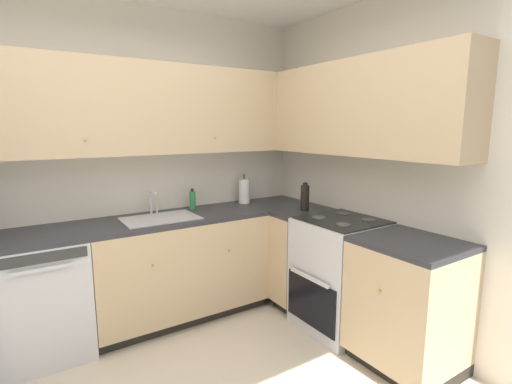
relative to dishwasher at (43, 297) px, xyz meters
name	(u,v)px	position (x,y,z in m)	size (l,w,h in m)	color
wall_back	(113,167)	(0.61, 0.33, 0.89)	(3.65, 0.05, 2.66)	silver
wall_right	(430,174)	(2.41, -1.42, 0.89)	(0.05, 3.55, 2.66)	silver
dishwasher	(43,297)	(0.00, 0.00, 0.00)	(0.60, 0.63, 0.88)	silver
lower_cabinets_back	(179,268)	(1.05, 0.00, 0.00)	(1.48, 0.62, 0.88)	tan
countertop_back	(177,218)	(1.04, 0.00, 0.46)	(2.69, 0.60, 0.04)	#2D2D33
lower_cabinets_right	(371,290)	(2.09, -1.21, 0.00)	(0.62, 1.56, 0.88)	tan
countertop_right	(373,232)	(2.09, -1.21, 0.46)	(0.60, 1.56, 0.03)	#2D2D33
oven_range	(341,273)	(2.11, -0.89, 0.02)	(0.68, 0.62, 1.06)	silver
upper_cabinets_back	(149,109)	(0.88, 0.14, 1.36)	(2.37, 0.34, 0.73)	tan
upper_cabinets_right	(346,109)	(2.23, -0.76, 1.36)	(0.32, 2.11, 0.73)	tan
sink	(161,224)	(0.89, -0.03, 0.43)	(0.60, 0.40, 0.10)	#B7B7BC
faucet	(152,200)	(0.89, 0.18, 0.60)	(0.07, 0.16, 0.21)	silver
soap_bottle	(193,200)	(1.27, 0.18, 0.56)	(0.05, 0.05, 0.19)	#338C4C
paper_towel_roll	(244,191)	(1.81, 0.16, 0.59)	(0.11, 0.11, 0.30)	white
oil_bottle	(305,198)	(2.09, -0.43, 0.59)	(0.08, 0.08, 0.25)	black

